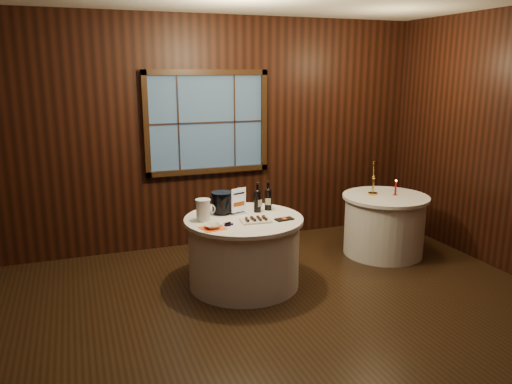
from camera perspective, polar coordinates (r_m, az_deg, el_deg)
name	(u,v)px	position (r m, az deg, el deg)	size (l,w,h in m)	color
ground	(279,326)	(4.79, 2.65, -15.09)	(6.00, 6.00, 0.00)	black
back_wall	(207,130)	(6.60, -5.65, 7.02)	(6.00, 0.10, 3.00)	black
main_table	(244,251)	(5.48, -1.39, -6.79)	(1.28, 1.28, 0.77)	silver
side_table	(384,224)	(6.60, 14.42, -3.61)	(1.08, 1.08, 0.77)	silver
sign_stand	(238,205)	(5.47, -2.03, -1.48)	(0.18, 0.13, 0.30)	silver
port_bottle_left	(257,199)	(5.53, 0.16, -0.83)	(0.08, 0.09, 0.34)	black
port_bottle_right	(268,198)	(5.61, 1.40, -0.64)	(0.08, 0.09, 0.33)	black
ice_bucket	(222,202)	(5.49, -3.90, -1.18)	(0.24, 0.24, 0.24)	black
chocolate_plate	(256,220)	(5.22, -0.04, -3.20)	(0.32, 0.23, 0.04)	silver
chocolate_box	(284,219)	(5.28, 3.26, -3.12)	(0.19, 0.10, 0.02)	black
grape_bunch	(229,224)	(5.08, -3.16, -3.68)	(0.15, 0.06, 0.04)	black
glass_pitcher	(203,210)	(5.26, -6.04, -2.02)	(0.21, 0.16, 0.23)	silver
orange_napkin	(212,228)	(5.02, -5.00, -4.13)	(0.22, 0.22, 0.00)	#FF5415
cracker_bowl	(212,226)	(5.01, -5.00, -3.90)	(0.16, 0.16, 0.04)	silver
brass_candlestick	(373,182)	(6.49, 13.26, 1.08)	(0.12, 0.12, 0.44)	gold
red_candle	(396,189)	(6.52, 15.66, 0.31)	(0.06, 0.06, 0.20)	gold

